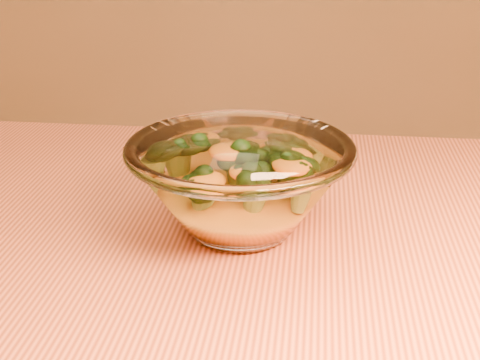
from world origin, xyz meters
name	(u,v)px	position (x,y,z in m)	size (l,w,h in m)	color
glass_bowl	(240,185)	(-0.07, 0.13, 0.79)	(0.19, 0.19, 0.09)	white
cheese_sauce	(240,204)	(-0.07, 0.13, 0.78)	(0.11, 0.11, 0.03)	orange
broccoli_heap	(239,169)	(-0.07, 0.14, 0.80)	(0.14, 0.11, 0.06)	black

